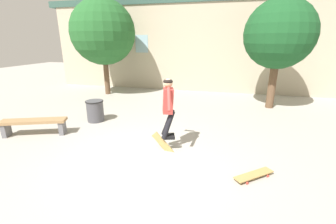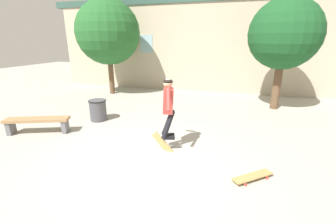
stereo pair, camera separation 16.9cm
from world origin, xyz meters
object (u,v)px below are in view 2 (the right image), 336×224
at_px(park_bench, 37,122).
at_px(trash_bin, 98,110).
at_px(tree_left, 108,33).
at_px(tree_right, 284,34).
at_px(skateboard_resting, 253,176).
at_px(skater, 168,103).
at_px(skateboard_flipping, 165,146).

bearing_deg(park_bench, trash_bin, 33.27).
bearing_deg(tree_left, tree_right, -4.52).
bearing_deg(park_bench, skateboard_resting, -28.22).
xyz_separation_m(tree_left, skater, (4.47, -5.15, -1.76)).
height_order(skater, skateboard_flipping, skater).
xyz_separation_m(tree_right, skateboard_resting, (-1.11, -5.32, -2.71)).
xyz_separation_m(tree_left, park_bench, (0.58, -5.23, -2.60)).
relative_size(tree_left, skateboard_resting, 5.58).
relative_size(tree_right, skateboard_flipping, 5.74).
distance_m(tree_right, skater, 5.71).
bearing_deg(skater, tree_left, 112.94).
xyz_separation_m(trash_bin, skateboard_flipping, (2.80, -1.48, -0.25)).
distance_m(tree_left, trash_bin, 4.83).
relative_size(trash_bin, skateboard_resting, 0.88).
bearing_deg(skateboard_resting, skater, 118.25).
distance_m(skater, skateboard_flipping, 1.06).
height_order(park_bench, trash_bin, trash_bin).
bearing_deg(skateboard_flipping, tree_right, 62.70).
xyz_separation_m(park_bench, trash_bin, (1.04, 1.47, 0.03)).
bearing_deg(park_bench, tree_left, 74.78).
relative_size(tree_right, skateboard_resting, 5.10).
relative_size(park_bench, trash_bin, 2.51).
relative_size(skateboard_flipping, skateboard_resting, 0.89).
distance_m(park_bench, skateboard_flipping, 3.84).
xyz_separation_m(skater, skateboard_resting, (1.93, -0.76, -1.11)).
height_order(tree_right, tree_left, tree_left).
xyz_separation_m(skateboard_flipping, skateboard_resting, (1.98, -0.67, -0.05)).
xyz_separation_m(tree_right, skateboard_flipping, (-3.09, -4.65, -2.66)).
xyz_separation_m(tree_right, tree_left, (-7.50, 0.59, 0.15)).
relative_size(skater, skateboard_resting, 1.81).
bearing_deg(park_bench, skateboard_flipping, -21.65).
height_order(park_bench, skateboard_resting, park_bench).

